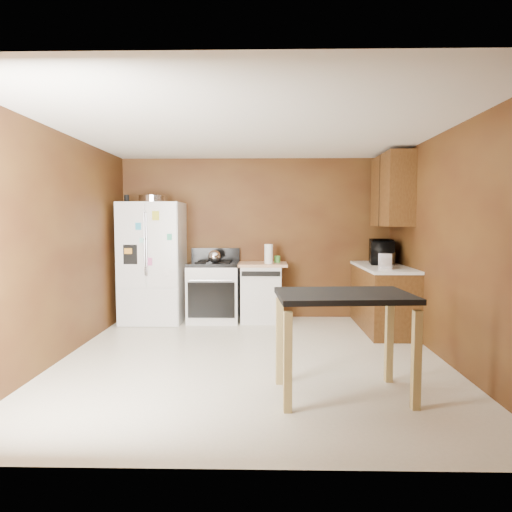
{
  "coord_description": "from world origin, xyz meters",
  "views": [
    {
      "loc": [
        0.15,
        -4.94,
        1.52
      ],
      "look_at": [
        0.03,
        0.85,
        1.08
      ],
      "focal_mm": 32.0,
      "sensor_mm": 36.0,
      "label": 1
    }
  ],
  "objects_px": {
    "pen_cup": "(127,199)",
    "paper_towel": "(269,254)",
    "roasting_pan": "(153,199)",
    "refrigerator": "(153,263)",
    "green_canister": "(277,259)",
    "microwave": "(381,253)",
    "dishwasher": "(261,291)",
    "gas_range": "(214,291)",
    "island": "(343,310)",
    "kettle": "(214,257)",
    "toaster": "(387,261)"
  },
  "relations": [
    {
      "from": "refrigerator",
      "to": "kettle",
      "type": "bearing_deg",
      "value": -2.67
    },
    {
      "from": "kettle",
      "to": "pen_cup",
      "type": "bearing_deg",
      "value": 179.7
    },
    {
      "from": "roasting_pan",
      "to": "paper_towel",
      "type": "bearing_deg",
      "value": -2.56
    },
    {
      "from": "refrigerator",
      "to": "island",
      "type": "distance_m",
      "value": 3.75
    },
    {
      "from": "kettle",
      "to": "green_canister",
      "type": "distance_m",
      "value": 0.96
    },
    {
      "from": "gas_range",
      "to": "island",
      "type": "distance_m",
      "value": 3.32
    },
    {
      "from": "dishwasher",
      "to": "green_canister",
      "type": "bearing_deg",
      "value": 15.08
    },
    {
      "from": "kettle",
      "to": "gas_range",
      "type": "relative_size",
      "value": 0.17
    },
    {
      "from": "dishwasher",
      "to": "island",
      "type": "distance_m",
      "value": 3.1
    },
    {
      "from": "toaster",
      "to": "microwave",
      "type": "relative_size",
      "value": 0.48
    },
    {
      "from": "paper_towel",
      "to": "gas_range",
      "type": "xyz_separation_m",
      "value": [
        -0.83,
        0.08,
        -0.57
      ]
    },
    {
      "from": "pen_cup",
      "to": "green_canister",
      "type": "relative_size",
      "value": 1.07
    },
    {
      "from": "dishwasher",
      "to": "roasting_pan",
      "type": "bearing_deg",
      "value": -179.15
    },
    {
      "from": "green_canister",
      "to": "refrigerator",
      "type": "height_order",
      "value": "refrigerator"
    },
    {
      "from": "roasting_pan",
      "to": "refrigerator",
      "type": "xyz_separation_m",
      "value": [
        -0.01,
        -0.06,
        -0.95
      ]
    },
    {
      "from": "pen_cup",
      "to": "refrigerator",
      "type": "height_order",
      "value": "pen_cup"
    },
    {
      "from": "kettle",
      "to": "microwave",
      "type": "xyz_separation_m",
      "value": [
        2.46,
        -0.07,
        0.07
      ]
    },
    {
      "from": "green_canister",
      "to": "dishwasher",
      "type": "height_order",
      "value": "green_canister"
    },
    {
      "from": "green_canister",
      "to": "toaster",
      "type": "xyz_separation_m",
      "value": [
        1.42,
        -0.92,
        0.06
      ]
    },
    {
      "from": "green_canister",
      "to": "gas_range",
      "type": "relative_size",
      "value": 0.09
    },
    {
      "from": "paper_towel",
      "to": "refrigerator",
      "type": "relative_size",
      "value": 0.16
    },
    {
      "from": "pen_cup",
      "to": "toaster",
      "type": "xyz_separation_m",
      "value": [
        3.67,
        -0.73,
        -0.85
      ]
    },
    {
      "from": "kettle",
      "to": "refrigerator",
      "type": "relative_size",
      "value": 0.11
    },
    {
      "from": "roasting_pan",
      "to": "kettle",
      "type": "height_order",
      "value": "roasting_pan"
    },
    {
      "from": "refrigerator",
      "to": "microwave",
      "type": "bearing_deg",
      "value": -1.98
    },
    {
      "from": "toaster",
      "to": "refrigerator",
      "type": "distance_m",
      "value": 3.39
    },
    {
      "from": "pen_cup",
      "to": "gas_range",
      "type": "height_order",
      "value": "pen_cup"
    },
    {
      "from": "microwave",
      "to": "dishwasher",
      "type": "distance_m",
      "value": 1.88
    },
    {
      "from": "gas_range",
      "to": "dishwasher",
      "type": "xyz_separation_m",
      "value": [
        0.72,
        0.02,
        -0.01
      ]
    },
    {
      "from": "microwave",
      "to": "dishwasher",
      "type": "relative_size",
      "value": 0.66
    },
    {
      "from": "paper_towel",
      "to": "microwave",
      "type": "distance_m",
      "value": 1.65
    },
    {
      "from": "microwave",
      "to": "island",
      "type": "distance_m",
      "value": 2.98
    },
    {
      "from": "gas_range",
      "to": "island",
      "type": "relative_size",
      "value": 0.93
    },
    {
      "from": "dishwasher",
      "to": "island",
      "type": "xyz_separation_m",
      "value": [
        0.74,
        -2.99,
        0.31
      ]
    },
    {
      "from": "microwave",
      "to": "gas_range",
      "type": "distance_m",
      "value": 2.56
    },
    {
      "from": "roasting_pan",
      "to": "refrigerator",
      "type": "bearing_deg",
      "value": -95.23
    },
    {
      "from": "kettle",
      "to": "paper_towel",
      "type": "distance_m",
      "value": 0.81
    },
    {
      "from": "green_canister",
      "to": "refrigerator",
      "type": "relative_size",
      "value": 0.06
    },
    {
      "from": "toaster",
      "to": "microwave",
      "type": "distance_m",
      "value": 0.66
    },
    {
      "from": "pen_cup",
      "to": "gas_range",
      "type": "relative_size",
      "value": 0.1
    },
    {
      "from": "paper_towel",
      "to": "microwave",
      "type": "relative_size",
      "value": 0.5
    },
    {
      "from": "dishwasher",
      "to": "refrigerator",
      "type": "bearing_deg",
      "value": -177.01
    },
    {
      "from": "island",
      "to": "refrigerator",
      "type": "bearing_deg",
      "value": 129.24
    },
    {
      "from": "paper_towel",
      "to": "green_canister",
      "type": "distance_m",
      "value": 0.23
    },
    {
      "from": "toaster",
      "to": "island",
      "type": "bearing_deg",
      "value": -90.75
    },
    {
      "from": "roasting_pan",
      "to": "gas_range",
      "type": "xyz_separation_m",
      "value": [
        0.9,
        -0.0,
        -1.39
      ]
    },
    {
      "from": "kettle",
      "to": "dishwasher",
      "type": "bearing_deg",
      "value": 10.48
    },
    {
      "from": "gas_range",
      "to": "dishwasher",
      "type": "relative_size",
      "value": 1.24
    },
    {
      "from": "pen_cup",
      "to": "paper_towel",
      "type": "distance_m",
      "value": 2.26
    },
    {
      "from": "microwave",
      "to": "green_canister",
      "type": "bearing_deg",
      "value": 88.48
    }
  ]
}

